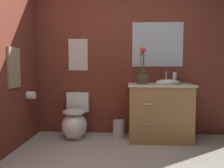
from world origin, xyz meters
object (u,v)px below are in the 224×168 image
Objects in this scene: wall_mirror at (158,45)px; wall_poster at (78,55)px; toilet at (75,122)px; trash_bin at (119,129)px; soap_bottle at (175,77)px; toilet_paper_roll at (31,95)px; hanging_towel at (14,68)px; flower_vase at (142,72)px; vanity_cabinet at (160,111)px.

wall_poster is at bearing 180.00° from wall_mirror.
trash_bin is (0.67, 0.03, -0.11)m from toilet.
toilet_paper_roll is at bearing -171.86° from soap_bottle.
wall_poster is 0.99× the size of hanging_towel.
trash_bin is (-0.35, 0.08, -0.88)m from flower_vase.
hanging_towel is (-0.66, -0.56, 0.84)m from toilet.
toilet_paper_roll is at bearing -162.01° from toilet.
flower_vase is at bearing 16.69° from hanging_towel.
flower_vase is 0.69× the size of wall_mirror.
wall_poster is 4.67× the size of toilet_paper_roll.
toilet reaches higher than trash_bin.
wall_mirror reaches higher than toilet_paper_roll.
soap_bottle is at bearing 4.07° from toilet.
wall_mirror is at bearing 11.78° from toilet.
wall_mirror is at bearing 22.95° from hanging_towel.
hanging_towel is (-0.66, -0.82, -0.21)m from wall_poster.
flower_vase is 1.07× the size of hanging_towel.
flower_vase reaches higher than trash_bin.
wall_poster is 1.29m from wall_mirror.
soap_bottle is 0.73× the size of trash_bin.
soap_bottle is 1.17m from trash_bin.
vanity_cabinet is 0.68m from trash_bin.
toilet_paper_roll is at bearing -174.88° from flower_vase.
toilet is at bearing -90.00° from wall_poster.
hanging_towel is at bearing -163.12° from soap_bottle.
vanity_cabinet is 1.06m from wall_mirror.
soap_bottle is 0.59m from wall_mirror.
wall_poster is at bearing 162.73° from flower_vase.
hanging_towel is at bearing -98.71° from toilet_paper_roll.
hanging_towel is (-1.94, -0.82, -0.37)m from wall_mirror.
toilet is at bearing -175.93° from soap_bottle.
flower_vase is at bearing -162.50° from soap_bottle.
soap_bottle is 2.29m from hanging_towel.
toilet is 0.86× the size of wall_mirror.
wall_mirror is at bearing 50.73° from flower_vase.
toilet_paper_roll is (-1.63, -0.15, -0.34)m from flower_vase.
vanity_cabinet is 2.12m from hanging_towel.
soap_bottle is 1.81× the size of toilet_paper_roll.
wall_mirror reaches higher than toilet.
hanging_towel reaches higher than toilet.
wall_mirror is at bearing 147.07° from soap_bottle.
wall_mirror is at bearing 21.40° from trash_bin.
flower_vase is 1.08× the size of wall_poster.
wall_mirror reaches higher than wall_poster.
vanity_cabinet is at bearing -150.85° from soap_bottle.
toilet is 1.20m from hanging_towel.
soap_bottle is 0.39× the size of wall_poster.
hanging_towel reaches higher than toilet_paper_roll.
wall_mirror is (1.28, 0.00, 0.16)m from wall_poster.
wall_poster is (0.00, 0.27, 1.05)m from toilet.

